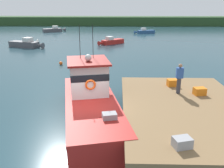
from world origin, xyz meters
TOP-DOWN VIEW (x-y plane):
  - ground_plane at (0.00, 0.00)m, footprint 200.00×200.00m
  - dock at (4.80, 0.00)m, footprint 6.00×9.00m
  - main_fishing_boat at (0.08, 1.04)m, footprint 4.20×9.96m
  - crate_single_by_cleat at (4.76, 2.83)m, footprint 0.66×0.52m
  - crate_stack_mid_dock at (3.73, -3.56)m, footprint 0.70×0.58m
  - crate_stack_near_edge at (5.89, 1.43)m, footprint 0.67×0.53m
  - deckhand_by_the_boat at (4.81, 1.63)m, footprint 0.36×0.22m
  - moored_boat_mid_harbor at (0.41, 26.14)m, footprint 4.02×3.72m
  - moored_boat_near_channel at (7.00, 40.54)m, footprint 4.52×2.18m
  - moored_boat_far_left at (-12.89, 43.08)m, footprint 4.85×3.43m
  - moored_boat_far_right at (-11.56, 22.89)m, footprint 5.48×2.83m
  - mooring_buoy_inshore at (-4.23, 12.63)m, footprint 0.35×0.35m
  - mooring_buoy_channel_marker at (-11.50, 27.53)m, footprint 0.43×0.43m
  - far_shoreline at (0.00, 62.00)m, footprint 120.00×8.00m

SIDE VIEW (x-z plane):
  - ground_plane at x=0.00m, z-range 0.00..0.00m
  - mooring_buoy_inshore at x=-4.23m, z-range 0.00..0.35m
  - mooring_buoy_channel_marker at x=-11.50m, z-range 0.00..0.43m
  - moored_boat_near_channel at x=7.00m, z-range -0.18..0.96m
  - moored_boat_mid_harbor at x=0.41m, z-range -0.18..0.98m
  - moored_boat_far_left at x=-12.89m, z-range -0.20..1.08m
  - moored_boat_far_right at x=-11.56m, z-range -0.22..1.17m
  - main_fishing_boat at x=0.08m, z-range -1.39..3.41m
  - dock at x=4.80m, z-range 0.47..1.67m
  - far_shoreline at x=0.00m, z-range 0.00..2.40m
  - crate_stack_mid_dock at x=3.73m, z-range 1.20..1.55m
  - crate_stack_near_edge at x=5.89m, z-range 1.20..1.59m
  - crate_single_by_cleat at x=4.76m, z-range 1.20..1.60m
  - deckhand_by_the_boat at x=4.81m, z-range 1.24..2.87m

